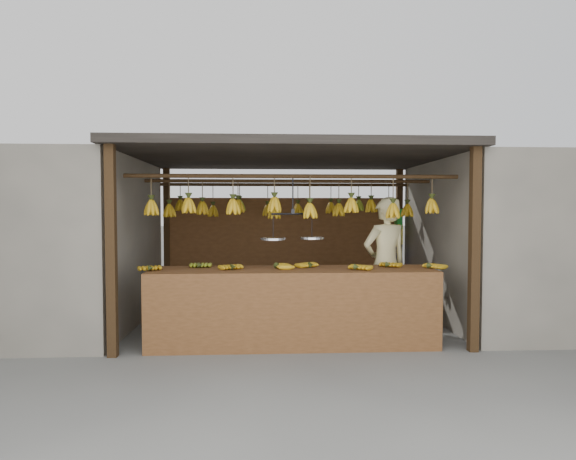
{
  "coord_description": "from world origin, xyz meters",
  "views": [
    {
      "loc": [
        -0.36,
        -6.75,
        1.6
      ],
      "look_at": [
        0.0,
        0.3,
        1.3
      ],
      "focal_mm": 30.0,
      "sensor_mm": 36.0,
      "label": 1
    }
  ],
  "objects": [
    {
      "name": "hanging_bananas",
      "position": [
        -0.01,
        0.01,
        1.62
      ],
      "size": [
        3.55,
        2.25,
        0.39
      ],
      "color": "gold",
      "rests_on": "ground"
    },
    {
      "name": "counter",
      "position": [
        -0.02,
        -1.23,
        0.71
      ],
      "size": [
        3.52,
        0.76,
        0.96
      ],
      "color": "brown",
      "rests_on": "ground"
    },
    {
      "name": "ground",
      "position": [
        0.0,
        0.0,
        0.0
      ],
      "size": [
        80.0,
        80.0,
        0.0
      ],
      "primitive_type": "plane",
      "color": "#5B5B57"
    },
    {
      "name": "balance_scale",
      "position": [
        -0.01,
        -1.0,
        1.29
      ],
      "size": [
        0.77,
        0.45,
        0.76
      ],
      "color": "black",
      "rests_on": "ground"
    },
    {
      "name": "stall",
      "position": [
        0.0,
        0.33,
        1.97
      ],
      "size": [
        4.3,
        3.3,
        2.4
      ],
      "color": "#301F0F",
      "rests_on": "ground"
    },
    {
      "name": "neighbor_left",
      "position": [
        -3.6,
        0.0,
        1.15
      ],
      "size": [
        3.0,
        3.0,
        2.3
      ],
      "primitive_type": "cube",
      "color": "slate",
      "rests_on": "ground"
    },
    {
      "name": "neighbor_right",
      "position": [
        3.6,
        0.0,
        1.15
      ],
      "size": [
        3.0,
        3.0,
        2.3
      ],
      "primitive_type": "cube",
      "color": "slate",
      "rests_on": "ground"
    },
    {
      "name": "vendor",
      "position": [
        1.22,
        -0.6,
        0.88
      ],
      "size": [
        0.75,
        0.62,
        1.76
      ],
      "primitive_type": "imported",
      "rotation": [
        0.0,
        0.0,
        3.49
      ],
      "color": "beige",
      "rests_on": "ground"
    },
    {
      "name": "bag_bundles",
      "position": [
        1.94,
        1.35,
        0.99
      ],
      "size": [
        0.08,
        0.26,
        1.22
      ],
      "color": "#199926",
      "rests_on": "ground"
    }
  ]
}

